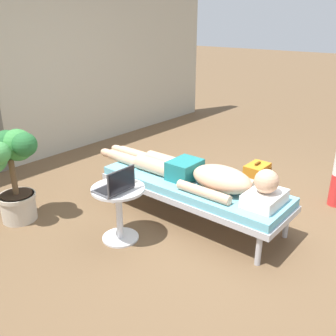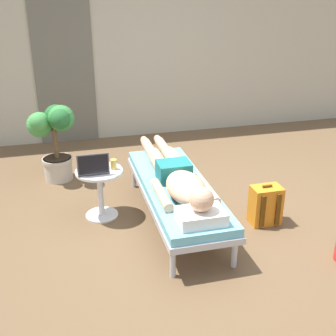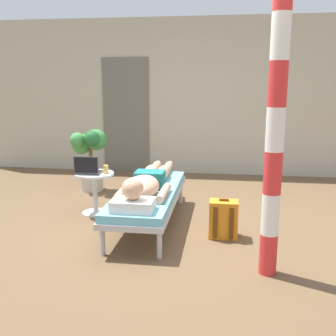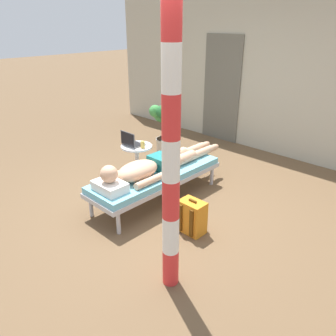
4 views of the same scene
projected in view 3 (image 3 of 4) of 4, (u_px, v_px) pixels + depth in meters
The scene contains 11 objects.
ground_plane at pixel (168, 228), 4.51m from camera, with size 40.00×40.00×0.00m, color brown.
house_wall_back at pixel (178, 97), 7.07m from camera, with size 7.60×0.20×2.70m, color #B2AD99.
house_door_panel at pixel (126, 116), 7.16m from camera, with size 0.84×0.03×2.04m, color #625F54.
lounge_chair at pixel (148, 196), 4.56m from camera, with size 0.65×1.97×0.42m.
person_reclining at pixel (147, 183), 4.44m from camera, with size 0.53×2.17×0.32m.
side_table at pixel (95, 186), 4.94m from camera, with size 0.48×0.48×0.52m.
laptop at pixel (88, 169), 4.85m from camera, with size 0.31×0.24×0.23m.
drink_glass at pixel (106, 169), 4.87m from camera, with size 0.06×0.06×0.10m, color gold.
backpack at pixel (223, 219), 4.22m from camera, with size 0.30×0.26×0.42m.
potted_plant at pixel (90, 152), 5.97m from camera, with size 0.56×0.50×0.93m.
porch_post at pixel (275, 129), 3.20m from camera, with size 0.15×0.15×2.50m.
Camera 3 is at (0.61, -4.22, 1.63)m, focal length 42.59 mm.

